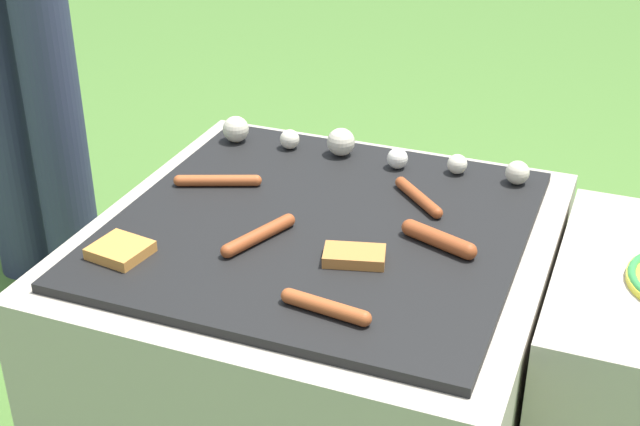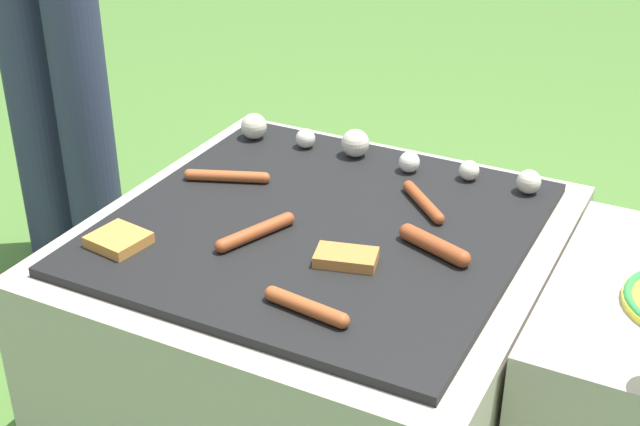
{
  "view_description": "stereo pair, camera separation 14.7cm",
  "coord_description": "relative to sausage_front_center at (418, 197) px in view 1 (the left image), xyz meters",
  "views": [
    {
      "loc": [
        0.53,
        -1.35,
        1.22
      ],
      "look_at": [
        0.0,
        0.0,
        0.45
      ],
      "focal_mm": 50.0,
      "sensor_mm": 36.0,
      "label": 1
    },
    {
      "loc": [
        0.66,
        -1.29,
        1.22
      ],
      "look_at": [
        0.0,
        0.0,
        0.45
      ],
      "focal_mm": 50.0,
      "sensor_mm": 36.0,
      "label": 2
    }
  ],
  "objects": [
    {
      "name": "sausage_back_left",
      "position": [
        0.08,
        -0.15,
        0.0
      ],
      "size": [
        0.15,
        0.07,
        0.03
      ],
      "color": "#93421E",
      "rests_on": "grill"
    },
    {
      "name": "sausage_back_right",
      "position": [
        -0.22,
        -0.25,
        0.0
      ],
      "size": [
        0.08,
        0.16,
        0.02
      ],
      "color": "#93421E",
      "rests_on": "grill"
    },
    {
      "name": "bread_slice_center",
      "position": [
        -0.04,
        -0.25,
        -0.0
      ],
      "size": [
        0.12,
        0.09,
        0.02
      ],
      "color": "#B27033",
      "rests_on": "grill"
    },
    {
      "name": "sausage_front_left",
      "position": [
        -0.39,
        -0.08,
        0.0
      ],
      "size": [
        0.17,
        0.08,
        0.02
      ],
      "color": "#A34C23",
      "rests_on": "grill"
    },
    {
      "name": "sausage_front_center",
      "position": [
        0.0,
        0.0,
        0.0
      ],
      "size": [
        0.12,
        0.12,
        0.02
      ],
      "color": "#93421E",
      "rests_on": "grill"
    },
    {
      "name": "ground_plane",
      "position": [
        -0.15,
        -0.14,
        -0.44
      ],
      "size": [
        14.0,
        14.0,
        0.0
      ],
      "primitive_type": "plane",
      "color": "#47702D"
    },
    {
      "name": "mushroom_row",
      "position": [
        -0.2,
        0.15,
        0.01
      ],
      "size": [
        0.67,
        0.08,
        0.06
      ],
      "color": "beige",
      "rests_on": "grill"
    },
    {
      "name": "bread_slice_left",
      "position": [
        -0.43,
        -0.38,
        -0.0
      ],
      "size": [
        0.1,
        0.1,
        0.02
      ],
      "color": "#D18438",
      "rests_on": "grill"
    },
    {
      "name": "grill",
      "position": [
        -0.15,
        -0.14,
        -0.23
      ],
      "size": [
        0.84,
        0.84,
        0.43
      ],
      "color": "#A89E8C",
      "rests_on": "ground_plane"
    },
    {
      "name": "sausage_back_center",
      "position": [
        -0.03,
        -0.42,
        0.0
      ],
      "size": [
        0.16,
        0.04,
        0.03
      ],
      "color": "#A34C23",
      "rests_on": "grill"
    }
  ]
}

